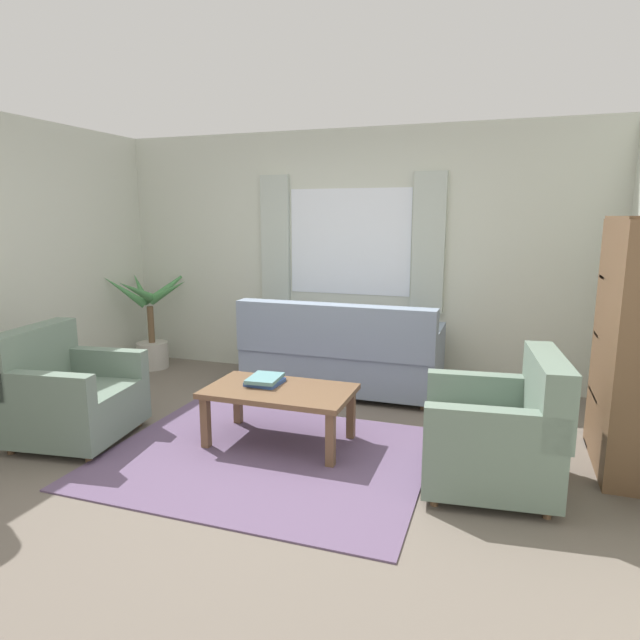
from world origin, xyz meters
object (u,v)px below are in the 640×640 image
Objects in this scene: couch at (341,356)px; armchair_left at (68,395)px; potted_plant at (151,326)px; bookshelf at (621,358)px; book_stack_on_table at (265,380)px; armchair_right at (499,434)px; coffee_table at (279,396)px.

couch is 2.02× the size of armchair_left.
potted_plant is (-2.30, 0.16, 0.12)m from couch.
book_stack_on_table is at bearing 97.45° from bookshelf.
armchair_left is at bearing -160.40° from book_stack_on_table.
bookshelf is (0.75, 0.56, 0.42)m from armchair_right.
armchair_right is 4.15m from potted_plant.
couch is 2.12m from armchair_right.
couch is at bearing 67.36° from bookshelf.
coffee_table is (-1.59, 0.16, 0.03)m from armchair_right.
couch is at bearing -50.77° from armchair_left.
book_stack_on_table is at bearing -34.62° from potted_plant.
potted_plant is 0.74× the size of bookshelf.
armchair_right is at bearing -92.39° from armchair_left.
armchair_left is 1.53m from book_stack_on_table.
bookshelf reaches higher than book_stack_on_table.
armchair_left is at bearing -72.20° from potted_plant.
armchair_right is (1.50, -1.50, -0.01)m from couch.
bookshelf is at bearing 7.45° from book_stack_on_table.
potted_plant is at bearing 145.38° from book_stack_on_table.
potted_plant is (-3.80, 1.65, 0.14)m from armchair_right.
armchair_left is at bearing 46.70° from couch.
couch is at bearing 79.46° from book_stack_on_table.
coffee_table is 3.55× the size of book_stack_on_table.
bookshelf reaches higher than armchair_left.
armchair_left reaches higher than coffee_table.
potted_plant reaches higher than armchair_right.
bookshelf is at bearing 9.65° from coffee_table.
armchair_left is (-1.68, -1.78, -0.01)m from couch.
couch is 1.34m from coffee_table.
coffee_table is 0.86× the size of potted_plant.
armchair_left is at bearing -90.99° from armchair_right.
armchair_right is at bearing -23.53° from potted_plant.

